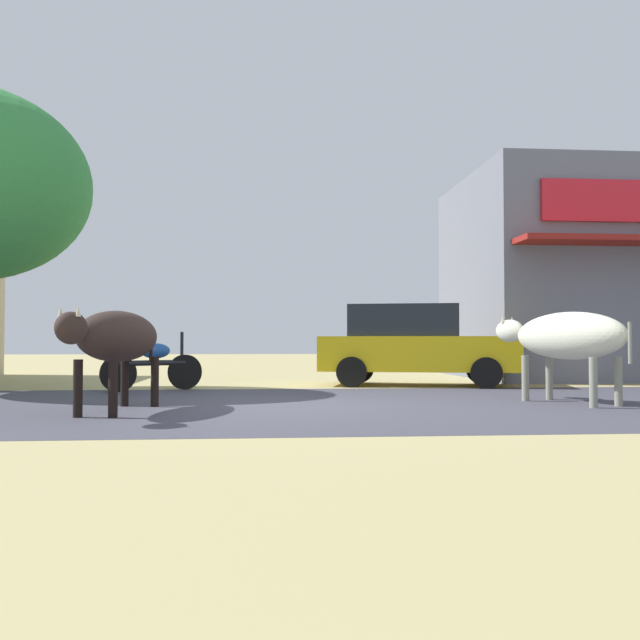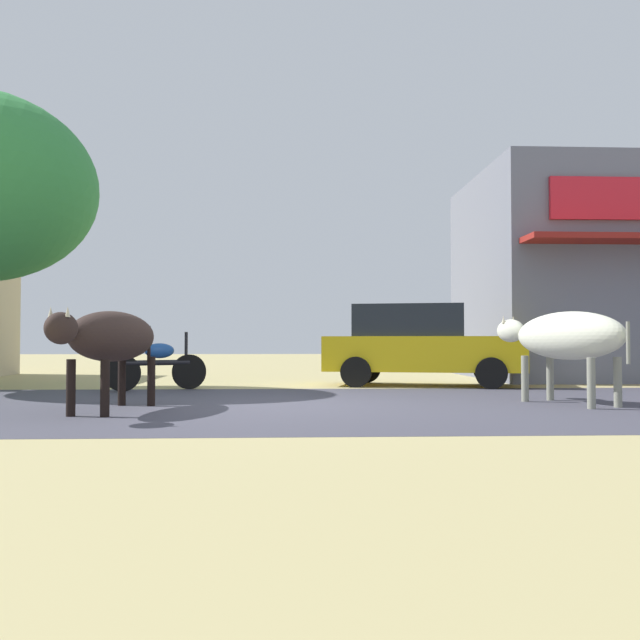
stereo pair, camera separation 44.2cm
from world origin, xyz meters
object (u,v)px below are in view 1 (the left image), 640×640
Objects in this scene: cow_far_dark at (566,337)px; parked_motorcycle at (154,364)px; pedestrian_by_shop at (543,340)px; parked_hatchback_car at (414,344)px; cow_near_brown at (117,338)px.

parked_motorcycle is at bearing 153.40° from cow_far_dark.
pedestrian_by_shop is (1.73, 4.97, -0.04)m from cow_far_dark.
parked_motorcycle is (-5.07, -1.10, -0.36)m from parked_hatchback_car.
cow_near_brown is 6.29m from cow_far_dark.
cow_far_dark reaches higher than cow_near_brown.
parked_hatchback_car is 5.21m from parked_motorcycle.
parked_motorcycle is 3.96m from cow_near_brown.
pedestrian_by_shop is (3.01, 0.68, 0.09)m from parked_hatchback_car.
cow_far_dark is at bearing -73.34° from parked_hatchback_car.
cow_far_dark is at bearing 6.85° from cow_near_brown.
cow_far_dark is at bearing -26.60° from parked_motorcycle.
cow_near_brown is (0.11, -3.93, 0.47)m from parked_motorcycle.
parked_hatchback_car reaches higher than cow_far_dark.
parked_motorcycle is 1.08× the size of pedestrian_by_shop.
parked_hatchback_car is at bearing 12.28° from parked_motorcycle.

